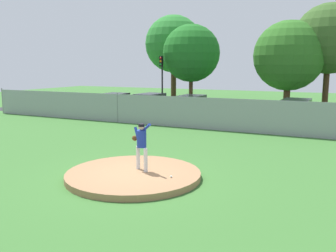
# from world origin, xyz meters

# --- Properties ---
(ground_plane) EXTENTS (80.00, 80.00, 0.00)m
(ground_plane) POSITION_xyz_m (0.00, 6.00, 0.00)
(ground_plane) COLOR #386B2D
(asphalt_strip) EXTENTS (44.00, 7.00, 0.01)m
(asphalt_strip) POSITION_xyz_m (0.00, 14.50, 0.00)
(asphalt_strip) COLOR #2B2B2D
(asphalt_strip) RESTS_ON ground_plane
(pitchers_mound) EXTENTS (4.52, 4.52, 0.21)m
(pitchers_mound) POSITION_xyz_m (0.00, 0.00, 0.10)
(pitchers_mound) COLOR #99704C
(pitchers_mound) RESTS_ON ground_plane
(pitcher_youth) EXTENTS (0.82, 0.34, 1.66)m
(pitcher_youth) POSITION_xyz_m (0.16, 0.28, 1.19)
(pitcher_youth) COLOR silver
(pitcher_youth) RESTS_ON pitchers_mound
(baseball) EXTENTS (0.07, 0.07, 0.07)m
(baseball) POSITION_xyz_m (1.42, -0.03, 0.24)
(baseball) COLOR white
(baseball) RESTS_ON pitchers_mound
(chainlink_fence) EXTENTS (36.64, 0.07, 2.00)m
(chainlink_fence) POSITION_xyz_m (0.00, 10.00, 0.95)
(chainlink_fence) COLOR gray
(chainlink_fence) RESTS_ON ground_plane
(parked_car_teal) EXTENTS (1.96, 4.75, 1.60)m
(parked_car_teal) POSITION_xyz_m (3.46, 14.61, 0.78)
(parked_car_teal) COLOR #146066
(parked_car_teal) RESTS_ON ground_plane
(parked_car_champagne) EXTENTS (2.03, 4.49, 1.55)m
(parked_car_champagne) POSITION_xyz_m (-10.60, 14.32, 0.75)
(parked_car_champagne) COLOR tan
(parked_car_champagne) RESTS_ON ground_plane
(parked_car_slate) EXTENTS (1.83, 4.81, 1.60)m
(parked_car_slate) POSITION_xyz_m (-3.90, 14.49, 0.77)
(parked_car_slate) COLOR slate
(parked_car_slate) RESTS_ON ground_plane
(parked_car_burgundy) EXTENTS (1.97, 4.50, 1.62)m
(parked_car_burgundy) POSITION_xyz_m (-7.44, 14.71, 0.78)
(parked_car_burgundy) COLOR maroon
(parked_car_burgundy) RESTS_ON ground_plane
(traffic_cone_orange) EXTENTS (0.40, 0.40, 0.55)m
(traffic_cone_orange) POSITION_xyz_m (-0.35, 14.77, 0.26)
(traffic_cone_orange) COLOR orange
(traffic_cone_orange) RESTS_ON asphalt_strip
(traffic_light_near) EXTENTS (0.28, 0.46, 4.61)m
(traffic_light_near) POSITION_xyz_m (-8.44, 18.74, 3.16)
(traffic_light_near) COLOR black
(traffic_light_near) RESTS_ON ground_plane
(tree_broad_left) EXTENTS (5.72, 5.72, 8.82)m
(tree_broad_left) POSITION_xyz_m (-9.59, 23.66, 5.94)
(tree_broad_left) COLOR #4C331E
(tree_broad_left) RESTS_ON ground_plane
(tree_slender_far) EXTENTS (5.23, 5.23, 7.52)m
(tree_slender_far) POSITION_xyz_m (-6.59, 21.06, 4.90)
(tree_slender_far) COLOR #4C331E
(tree_slender_far) RESTS_ON ground_plane
(tree_leaning_west) EXTENTS (5.83, 5.83, 7.51)m
(tree_leaning_west) POSITION_xyz_m (1.86, 21.87, 4.58)
(tree_leaning_west) COLOR #4C331E
(tree_leaning_west) RESTS_ON ground_plane
(tree_tall_centre) EXTENTS (5.80, 5.80, 8.88)m
(tree_tall_centre) POSITION_xyz_m (4.79, 23.33, 5.96)
(tree_tall_centre) COLOR #4C331E
(tree_tall_centre) RESTS_ON ground_plane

